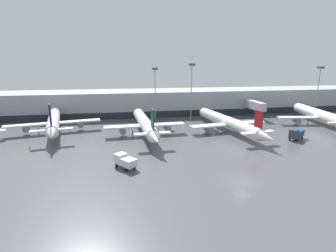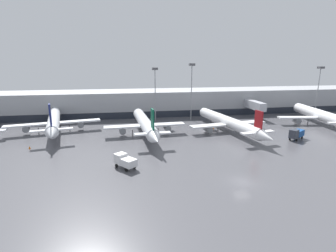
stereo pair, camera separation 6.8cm
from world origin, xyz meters
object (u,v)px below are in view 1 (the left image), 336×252
parked_jet_4 (54,121)px  parked_jet_0 (145,124)px  traffic_cone_0 (150,133)px  apron_light_mast_7 (155,79)px  traffic_cone_1 (213,128)px  service_truck_1 (296,134)px  parked_jet_2 (321,116)px  traffic_cone_2 (30,148)px  apron_light_mast_5 (319,77)px  apron_light_mast_4 (192,76)px  service_truck_0 (125,161)px  parked_jet_1 (228,122)px

parked_jet_4 → parked_jet_0: bearing=-116.7°
parked_jet_4 → traffic_cone_0: parked_jet_4 is taller
apron_light_mast_7 → parked_jet_0: bearing=-106.1°
parked_jet_0 → parked_jet_4: bearing=71.0°
parked_jet_0 → traffic_cone_1: 21.20m
service_truck_1 → traffic_cone_0: service_truck_1 is taller
parked_jet_2 → traffic_cone_2: bearing=105.5°
service_truck_1 → apron_light_mast_7: 45.27m
parked_jet_0 → parked_jet_4: size_ratio=1.00×
traffic_cone_0 → parked_jet_0: bearing=-166.2°
traffic_cone_2 → apron_light_mast_5: 97.11m
traffic_cone_1 → apron_light_mast_5: (44.78, 13.78, 13.90)m
parked_jet_0 → traffic_cone_0: bearing=-80.1°
parked_jet_4 → apron_light_mast_4: bearing=-88.4°
service_truck_1 → traffic_cone_2: size_ratio=8.10×
apron_light_mast_7 → service_truck_0: bearing=-105.1°
traffic_cone_0 → service_truck_1: bearing=-16.8°
service_truck_1 → apron_light_mast_7: bearing=-72.1°
traffic_cone_2 → traffic_cone_1: bearing=12.3°
traffic_cone_2 → apron_light_mast_4: apron_light_mast_4 is taller
parked_jet_4 → apron_light_mast_4: (42.49, 9.97, 11.69)m
parked_jet_0 → apron_light_mast_7: 20.92m
apron_light_mast_4 → parked_jet_2: bearing=-19.1°
parked_jet_4 → service_truck_1: 65.89m
service_truck_0 → traffic_cone_0: service_truck_0 is taller
parked_jet_0 → service_truck_0: parked_jet_0 is taller
service_truck_0 → apron_light_mast_4: apron_light_mast_4 is taller
traffic_cone_2 → apron_light_mast_4: size_ratio=0.04×
traffic_cone_1 → traffic_cone_2: 49.34m
service_truck_1 → traffic_cone_0: bearing=-48.8°
service_truck_0 → traffic_cone_1: bearing=-83.8°
parked_jet_1 → traffic_cone_1: 5.15m
service_truck_0 → apron_light_mast_7: bearing=-52.9°
parked_jet_1 → service_truck_0: bearing=117.9°
parked_jet_2 → traffic_cone_1: size_ratio=53.99×
parked_jet_4 → traffic_cone_0: 27.45m
parked_jet_4 → service_truck_1: bearing=-117.1°
parked_jet_1 → apron_light_mast_7: bearing=39.1°
apron_light_mast_5 → apron_light_mast_7: 60.59m
parked_jet_0 → service_truck_1: size_ratio=6.40×
traffic_cone_1 → service_truck_0: bearing=-136.1°
traffic_cone_0 → apron_light_mast_5: bearing=14.5°
traffic_cone_1 → apron_light_mast_5: apron_light_mast_5 is taller
traffic_cone_0 → apron_light_mast_4: size_ratio=0.04×
apron_light_mast_7 → parked_jet_4: bearing=-161.1°
parked_jet_1 → service_truck_0: (-29.74, -22.29, -1.22)m
traffic_cone_2 → apron_light_mast_7: bearing=37.1°
parked_jet_4 → traffic_cone_2: bearing=159.4°
service_truck_0 → apron_light_mast_7: 42.83m
parked_jet_1 → parked_jet_2: 32.76m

